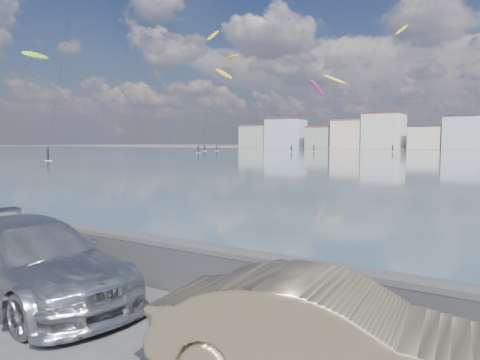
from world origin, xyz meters
name	(u,v)px	position (x,y,z in m)	size (l,w,h in m)	color
ground	(49,331)	(0.00, 0.00, 0.00)	(700.00, 700.00, 0.00)	#333335
seawall	(165,260)	(0.00, 2.70, 0.58)	(400.00, 0.36, 1.08)	#28282B
car_silver	(31,261)	(-1.55, 0.69, 0.77)	(2.16, 5.30, 1.54)	#ABAEB2
car_champagne	(324,336)	(4.40, 0.77, 0.70)	(1.48, 4.25, 1.40)	tan
kitesurfer_0	(33,58)	(-63.60, 40.40, 16.42)	(5.47, 18.98, 17.97)	#8CD826
kitesurfer_6	(213,37)	(-84.73, 115.67, 35.77)	(5.66, 12.68, 39.15)	#BF8C19
kitesurfer_7	(317,90)	(-53.32, 125.59, 18.37)	(4.14, 17.15, 21.46)	#E5338C
kitesurfer_10	(401,31)	(-34.35, 144.91, 36.64)	(4.69, 18.51, 40.02)	yellow
kitesurfer_12	(334,81)	(-53.94, 140.05, 22.62)	(7.38, 18.17, 25.16)	yellow
kitesurfer_16	(223,75)	(-72.90, 104.87, 21.86)	(7.95, 17.73, 24.64)	#BF8C19
kitesurfer_17	(232,58)	(-81.59, 121.73, 29.93)	(9.78, 12.96, 31.58)	#BF8C19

